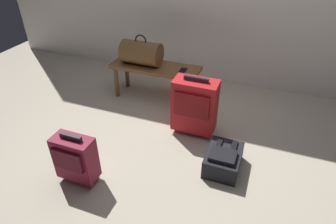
# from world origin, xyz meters

# --- Properties ---
(ground_plane) EXTENTS (6.60, 6.60, 0.00)m
(ground_plane) POSITION_xyz_m (0.00, 0.00, 0.00)
(ground_plane) COLOR #B2A893
(bench) EXTENTS (1.00, 0.36, 0.41)m
(bench) POSITION_xyz_m (-0.47, 0.85, 0.34)
(bench) COLOR brown
(bench) RESTS_ON ground
(duffel_bag_brown) EXTENTS (0.44, 0.26, 0.34)m
(duffel_bag_brown) POSITION_xyz_m (-0.63, 0.85, 0.54)
(duffel_bag_brown) COLOR brown
(duffel_bag_brown) RESTS_ON bench
(cell_phone) EXTENTS (0.07, 0.14, 0.01)m
(cell_phone) POSITION_xyz_m (-0.14, 0.83, 0.41)
(cell_phone) COLOR black
(cell_phone) RESTS_ON bench
(suitcase_upright_red) EXTENTS (0.41, 0.24, 0.61)m
(suitcase_upright_red) POSITION_xyz_m (0.14, 0.36, 0.31)
(suitcase_upright_red) COLOR red
(suitcase_upright_red) RESTS_ON ground
(suitcase_small_burgundy) EXTENTS (0.32, 0.19, 0.46)m
(suitcase_small_burgundy) POSITION_xyz_m (-0.54, -0.58, 0.24)
(suitcase_small_burgundy) COLOR maroon
(suitcase_small_burgundy) RESTS_ON ground
(backpack_dark) EXTENTS (0.28, 0.38, 0.21)m
(backpack_dark) POSITION_xyz_m (0.52, -0.03, 0.09)
(backpack_dark) COLOR black
(backpack_dark) RESTS_ON ground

